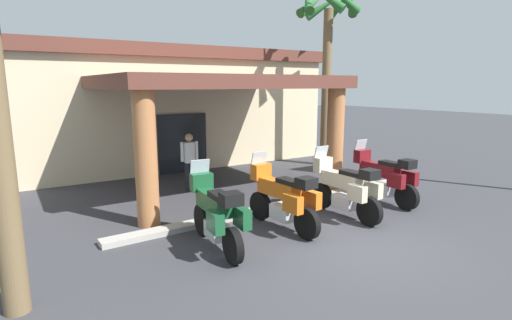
{
  "coord_description": "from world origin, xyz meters",
  "views": [
    {
      "loc": [
        -5.86,
        -4.99,
        3.11
      ],
      "look_at": [
        -0.12,
        3.33,
        1.2
      ],
      "focal_mm": 28.06,
      "sensor_mm": 36.0,
      "label": 1
    }
  ],
  "objects": [
    {
      "name": "motorcycle_orange",
      "position": [
        -0.64,
        1.54,
        0.7
      ],
      "size": [
        0.72,
        2.21,
        1.61
      ],
      "rotation": [
        0.0,
        0.0,
        1.62
      ],
      "color": "black",
      "rests_on": "ground_plane"
    },
    {
      "name": "pedestrian",
      "position": [
        -0.89,
        5.66,
        0.99
      ],
      "size": [
        0.52,
        0.32,
        1.71
      ],
      "rotation": [
        0.0,
        0.0,
        4.56
      ],
      "color": "black",
      "rests_on": "ground_plane"
    },
    {
      "name": "motorcycle_maroon",
      "position": [
        2.79,
        1.58,
        0.7
      ],
      "size": [
        0.71,
        2.21,
        1.61
      ],
      "rotation": [
        0.0,
        0.0,
        1.54
      ],
      "color": "black",
      "rests_on": "ground_plane"
    },
    {
      "name": "motorcycle_green",
      "position": [
        -2.35,
        1.42,
        0.7
      ],
      "size": [
        0.77,
        2.21,
        1.61
      ],
      "rotation": [
        0.0,
        0.0,
        1.45
      ],
      "color": "black",
      "rests_on": "ground_plane"
    },
    {
      "name": "curb_strip",
      "position": [
        0.22,
        2.74,
        0.06
      ],
      "size": [
        8.86,
        0.36,
        0.12
      ],
      "primitive_type": "cube",
      "color": "#ADA89E",
      "rests_on": "ground_plane"
    },
    {
      "name": "palm_tree_near_portico",
      "position": [
        5.16,
        6.25,
        5.05
      ],
      "size": [
        2.45,
        2.5,
        6.78
      ],
      "color": "brown",
      "rests_on": "ground_plane"
    },
    {
      "name": "ground_plane",
      "position": [
        0.0,
        0.0,
        0.0
      ],
      "size": [
        80.0,
        80.0,
        0.0
      ],
      "primitive_type": "plane",
      "color": "#38383D"
    },
    {
      "name": "motorcycle_cream",
      "position": [
        1.07,
        1.34,
        0.7
      ],
      "size": [
        0.71,
        2.21,
        1.61
      ],
      "rotation": [
        0.0,
        0.0,
        1.56
      ],
      "color": "black",
      "rests_on": "ground_plane"
    },
    {
      "name": "motel_building",
      "position": [
        0.11,
        11.05,
        2.28
      ],
      "size": [
        13.31,
        12.0,
        4.48
      ],
      "rotation": [
        0.0,
        0.0,
        -0.04
      ],
      "color": "beige",
      "rests_on": "ground_plane"
    }
  ]
}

